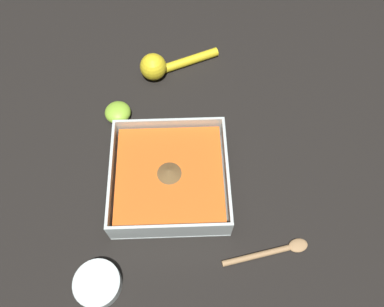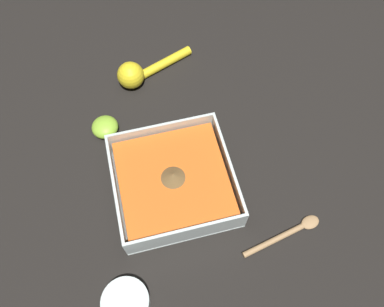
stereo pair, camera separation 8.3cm
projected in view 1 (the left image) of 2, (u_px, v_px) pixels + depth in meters
name	position (u px, v px, depth m)	size (l,w,h in m)	color
ground_plane	(152.00, 190.00, 0.82)	(4.00, 4.00, 0.00)	black
square_dish	(170.00, 178.00, 0.81)	(0.25, 0.25, 0.07)	silver
spice_bowl	(98.00, 284.00, 0.72)	(0.09, 0.09, 0.03)	silver
lemon_squeezer	(160.00, 65.00, 0.95)	(0.11, 0.21, 0.07)	yellow
lemon_half	(118.00, 112.00, 0.90)	(0.06, 0.06, 0.03)	#93CC38
wooden_spoon	(271.00, 252.00, 0.75)	(0.06, 0.18, 0.01)	tan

